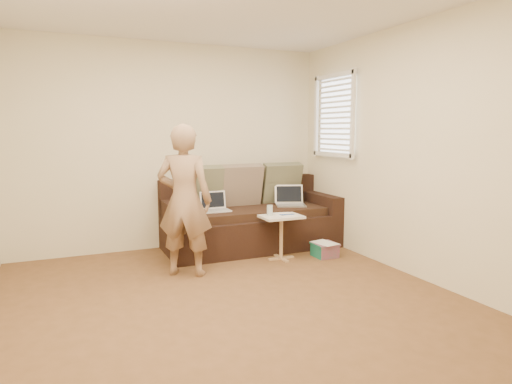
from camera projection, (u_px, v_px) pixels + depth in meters
floor at (236, 307)px, 3.88m from camera, size 4.50×4.50×0.00m
wall_back at (172, 147)px, 5.75m from camera, size 4.00×0.00×4.00m
wall_front at (454, 187)px, 1.66m from camera, size 4.00×0.00×4.00m
wall_right at (422, 151)px, 4.50m from camera, size 0.00×4.50×4.50m
window_blinds at (335, 115)px, 5.79m from camera, size 0.12×0.88×1.08m
sofa at (251, 215)px, 5.79m from camera, size 2.20×0.95×0.85m
pillow_left at (201, 187)px, 5.71m from camera, size 0.55×0.29×0.57m
pillow_mid at (241, 185)px, 5.92m from camera, size 0.55×0.27×0.57m
pillow_right at (281, 183)px, 6.19m from camera, size 0.55×0.28×0.57m
laptop_silver at (291, 206)px, 5.94m from camera, size 0.45×0.39×0.25m
laptop_white at (216, 211)px, 5.55m from camera, size 0.33×0.24×0.24m
person at (185, 200)px, 4.65m from camera, size 0.70×0.63×1.58m
side_table at (281, 237)px, 5.29m from camera, size 0.47×0.33×0.52m
drinking_glass at (270, 210)px, 5.26m from camera, size 0.07×0.07×0.12m
scissors at (287, 215)px, 5.27m from camera, size 0.19×0.12×0.02m
paper_on_table at (284, 215)px, 5.30m from camera, size 0.25×0.33×0.00m
striped_box at (325, 250)px, 5.41m from camera, size 0.27×0.27×0.17m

